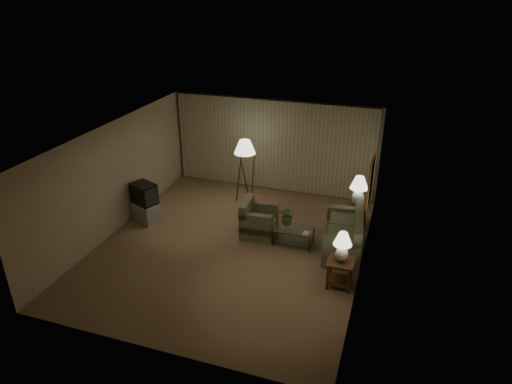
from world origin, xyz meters
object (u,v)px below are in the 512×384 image
crt_tv (144,194)px  tv_cabinet (146,212)px  side_table_near (340,268)px  coffee_table (293,234)px  ottoman (255,205)px  side_table_far (356,212)px  floor_lamp (245,170)px  table_lamp_near (342,244)px  vase (287,225)px  table_lamp_far (359,188)px  sofa (343,236)px  armchair (259,221)px

crt_tv → tv_cabinet: bearing=0.0°
side_table_near → tv_cabinet: size_ratio=0.72×
coffee_table → ottoman: (-1.39, 1.29, -0.08)m
side_table_near → side_table_far: same height
floor_lamp → table_lamp_near: bearing=-44.6°
floor_lamp → vase: floor_lamp is taller
table_lamp_near → coffee_table: table_lamp_near is taller
table_lamp_far → side_table_far: bearing=-26.6°
sofa → tv_cabinet: bearing=-94.4°
vase → floor_lamp: bearing=132.8°
side_table_far → floor_lamp: bearing=171.0°
side_table_far → vase: 1.97m
tv_cabinet → ottoman: (2.53, 1.34, -0.06)m
armchair → table_lamp_far: bearing=-66.6°
side_table_far → ottoman: size_ratio=1.04×
floor_lamp → vase: bearing=-47.2°
side_table_far → floor_lamp: floor_lamp is taller
armchair → floor_lamp: size_ratio=0.53×
armchair → side_table_far: armchair is taller
side_table_near → ottoman: bearing=136.5°
table_lamp_far → crt_tv: (-5.20, -1.40, -0.29)m
floor_lamp → armchair: bearing=-60.3°
crt_tv → floor_lamp: (2.06, 1.90, 0.17)m
ottoman → vase: (1.24, -1.29, 0.30)m
table_lamp_near → crt_tv: 5.34m
side_table_near → sofa: bearing=96.3°
armchair → vase: (0.77, -0.19, 0.14)m
side_table_near → side_table_far: size_ratio=1.00×
floor_lamp → side_table_far: bearing=-9.0°
crt_tv → vase: bearing=23.5°
table_lamp_near → coffee_table: size_ratio=0.63×
floor_lamp → sofa: bearing=-30.3°
side_table_far → table_lamp_near: (-0.00, -2.60, 0.58)m
side_table_near → floor_lamp: bearing=135.4°
crt_tv → armchair: bearing=27.4°
armchair → coffee_table: armchair is taller
armchair → coffee_table: (0.92, -0.19, -0.08)m
side_table_far → ottoman: (-2.67, -0.06, -0.21)m
coffee_table → floor_lamp: bearing=135.2°
sofa → side_table_far: 1.26m
armchair → tv_cabinet: (-3.00, -0.25, -0.10)m
side_table_far → coffee_table: 1.87m
side_table_far → tv_cabinet: side_table_far is taller
table_lamp_far → ottoman: size_ratio=1.33×
table_lamp_near → side_table_far: bearing=90.0°
vase → tv_cabinet: bearing=-179.2°
vase → table_lamp_far: bearing=43.3°
coffee_table → ottoman: coffee_table is taller
table_lamp_far → floor_lamp: 3.19m
tv_cabinet → ottoman: tv_cabinet is taller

